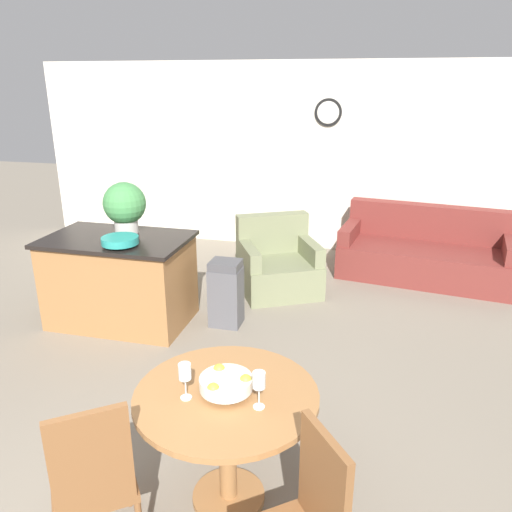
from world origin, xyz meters
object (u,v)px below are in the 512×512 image
at_px(dining_chair_near_left, 93,477).
at_px(trash_bin, 226,293).
at_px(fruit_bowl, 226,383).
at_px(armchair, 278,267).
at_px(wine_glass_right, 259,382).
at_px(wine_glass_left, 185,373).
at_px(kitchen_island, 120,280).
at_px(teal_bowl, 120,240).
at_px(potted_plant, 125,206).
at_px(couch, 425,254).
at_px(dining_table, 227,418).

distance_m(dining_chair_near_left, trash_bin, 2.77).
xyz_separation_m(fruit_bowl, armchair, (-0.37, 3.25, -0.53)).
xyz_separation_m(wine_glass_right, trash_bin, (-0.91, 2.31, -0.58)).
xyz_separation_m(fruit_bowl, wine_glass_left, (-0.20, -0.10, 0.10)).
relative_size(kitchen_island, teal_bowl, 4.12).
height_order(wine_glass_left, potted_plant, potted_plant).
relative_size(fruit_bowl, trash_bin, 0.43).
height_order(teal_bowl, couch, teal_bowl).
distance_m(dining_chair_near_left, teal_bowl, 2.60).
height_order(teal_bowl, potted_plant, potted_plant).
bearing_deg(wine_glass_right, teal_bowl, 134.13).
bearing_deg(trash_bin, potted_plant, -179.44).
distance_m(dining_table, couch, 4.40).
height_order(kitchen_island, potted_plant, potted_plant).
relative_size(wine_glass_right, teal_bowl, 0.61).
bearing_deg(kitchen_island, fruit_bowl, -48.64).
xyz_separation_m(wine_glass_right, teal_bowl, (-1.82, 1.88, 0.06)).
distance_m(teal_bowl, trash_bin, 1.19).
bearing_deg(trash_bin, teal_bowl, -154.55).
bearing_deg(teal_bowl, kitchen_island, 126.81).
xyz_separation_m(fruit_bowl, teal_bowl, (-1.61, 1.80, 0.16)).
distance_m(trash_bin, couch, 2.85).
xyz_separation_m(teal_bowl, potted_plant, (-0.15, 0.42, 0.23)).
bearing_deg(fruit_bowl, potted_plant, 128.52).
distance_m(dining_table, dining_chair_near_left, 0.77).
height_order(dining_chair_near_left, fruit_bowl, dining_chair_near_left).
distance_m(wine_glass_left, kitchen_island, 2.71).
xyz_separation_m(potted_plant, couch, (3.16, 1.95, -0.92)).
bearing_deg(trash_bin, dining_table, -72.46).
xyz_separation_m(dining_chair_near_left, wine_glass_right, (0.76, 0.44, 0.40)).
relative_size(trash_bin, couch, 0.32).
bearing_deg(teal_bowl, trash_bin, 25.45).
relative_size(wine_glass_right, potted_plant, 0.41).
xyz_separation_m(kitchen_island, teal_bowl, (0.18, -0.24, 0.52)).
height_order(wine_glass_left, couch, wine_glass_left).
bearing_deg(couch, dining_chair_near_left, -104.17).
bearing_deg(kitchen_island, dining_chair_near_left, -64.16).
relative_size(dining_chair_near_left, teal_bowl, 2.80).
xyz_separation_m(fruit_bowl, potted_plant, (-1.77, 2.22, 0.39)).
relative_size(dining_table, teal_bowl, 3.00).
distance_m(couch, armchair, 1.98).
xyz_separation_m(dining_table, dining_chair_near_left, (-0.55, -0.52, -0.07)).
relative_size(dining_chair_near_left, trash_bin, 1.40).
height_order(kitchen_island, trash_bin, kitchen_island).
bearing_deg(dining_table, fruit_bowl, 82.02).
relative_size(kitchen_island, armchair, 1.24).
xyz_separation_m(kitchen_island, potted_plant, (0.03, 0.18, 0.75)).
height_order(wine_glass_right, armchair, wine_glass_right).
bearing_deg(teal_bowl, wine_glass_right, -45.87).
bearing_deg(armchair, dining_table, -111.55).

